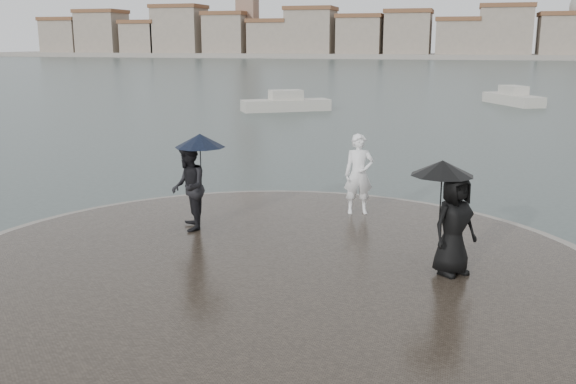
% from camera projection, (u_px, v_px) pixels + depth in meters
% --- Properties ---
extents(kerb_ring, '(12.50, 12.50, 0.32)m').
position_uv_depth(kerb_ring, '(268.00, 279.00, 11.30)').
color(kerb_ring, gray).
rests_on(kerb_ring, ground).
extents(quay_tip, '(11.90, 11.90, 0.36)m').
position_uv_depth(quay_tip, '(268.00, 278.00, 11.30)').
color(quay_tip, '#2D261E').
rests_on(quay_tip, ground).
extents(statue, '(0.77, 0.62, 1.85)m').
position_uv_depth(statue, '(359.00, 174.00, 14.69)').
color(statue, white).
rests_on(statue, quay_tip).
extents(visitor_left, '(1.28, 1.17, 2.04)m').
position_uv_depth(visitor_left, '(191.00, 177.00, 13.36)').
color(visitor_left, black).
rests_on(visitor_left, quay_tip).
extents(visitor_right, '(1.28, 1.13, 1.95)m').
position_uv_depth(visitor_right, '(451.00, 210.00, 10.80)').
color(visitor_right, black).
rests_on(visitor_right, quay_tip).
extents(far_skyline, '(260.00, 20.00, 37.00)m').
position_uv_depth(far_skyline, '(432.00, 36.00, 159.14)').
color(far_skyline, gray).
rests_on(far_skyline, ground).
extents(boats, '(29.14, 13.04, 1.50)m').
position_uv_depth(boats, '(494.00, 104.00, 40.49)').
color(boats, '#BBB7A9').
rests_on(boats, ground).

